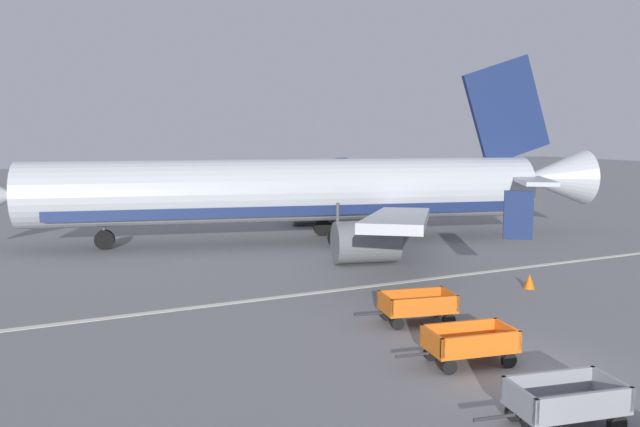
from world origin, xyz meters
The scene contains 7 objects.
ground_plane centered at (0.00, 0.00, 0.00)m, with size 220.00×220.00×0.00m, color slate.
apron_stripe centered at (0.00, 10.50, 0.01)m, with size 120.00×0.36×0.01m, color silver.
airplane centered at (3.13, 21.66, 3.05)m, with size 37.21×30.14×11.34m.
baggage_cart_second_in_row centered at (-1.62, -2.88, 0.60)m, with size 3.63×1.84×1.07m.
baggage_cart_third_in_row centered at (-1.02, 1.23, 0.60)m, with size 3.62×1.81×1.07m.
baggage_cart_fourth_in_row centered at (-0.12, 5.19, 0.60)m, with size 3.63×1.88×1.07m.
traffic_cone_near_plane centered at (7.01, 7.21, 0.32)m, with size 0.48×0.48×0.63m, color orange.
Camera 1 is at (-12.66, -12.93, 6.71)m, focal length 36.06 mm.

